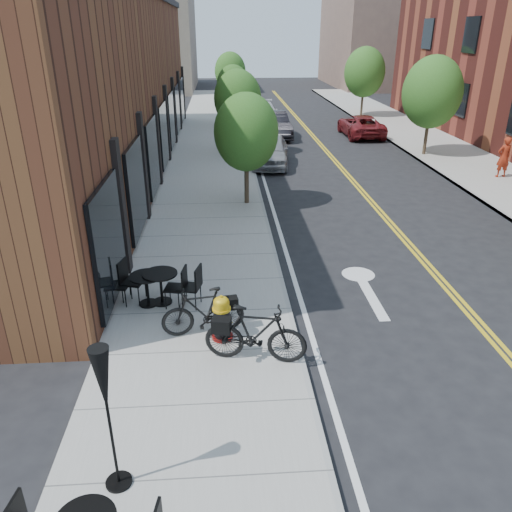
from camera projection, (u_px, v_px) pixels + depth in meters
name	position (u px, v px, depth m)	size (l,w,h in m)	color
ground	(301.00, 352.00, 9.83)	(120.00, 120.00, 0.00)	black
sidewalk_near	(208.00, 196.00, 18.75)	(4.00, 70.00, 0.12)	#9E9B93
building_near	(98.00, 90.00, 20.66)	(5.00, 28.00, 7.00)	#4D2719
bg_building_left	(154.00, 37.00, 50.79)	(8.00, 14.00, 10.00)	#726656
bg_building_right	(380.00, 27.00, 53.71)	(10.00, 16.00, 12.00)	brown
tree_near_a	(246.00, 132.00, 16.87)	(2.20, 2.20, 3.81)	#382B1E
tree_near_b	(238.00, 99.00, 24.08)	(2.30, 2.30, 3.98)	#382B1E
tree_near_c	(233.00, 86.00, 31.42)	(2.10, 2.10, 3.67)	#382B1E
tree_near_d	(230.00, 71.00, 38.57)	(2.40, 2.40, 4.11)	#382B1E
tree_far_b	(432.00, 92.00, 23.62)	(2.80, 2.80, 4.62)	#382B1E
tree_far_c	(365.00, 72.00, 34.50)	(2.80, 2.80, 4.62)	#382B1E
fire_hydrant	(222.00, 318.00, 9.88)	(0.44, 0.44, 0.97)	maroon
bicycle_left	(203.00, 311.00, 10.03)	(0.48, 1.69, 1.02)	black
bicycle_right	(255.00, 334.00, 9.16)	(0.54, 1.91, 1.15)	black
bistro_set_b	(161.00, 283.00, 11.17)	(1.85, 0.95, 0.97)	black
bistro_set_c	(147.00, 285.00, 11.11)	(1.78, 0.87, 0.94)	black
patio_umbrella	(104.00, 390.00, 6.19)	(0.36, 0.36, 2.23)	black
parked_car_a	(270.00, 151.00, 22.97)	(1.62, 4.02, 1.37)	gray
parked_car_b	(273.00, 125.00, 28.95)	(1.52, 4.37, 1.44)	black
parked_car_c	(264.00, 113.00, 33.53)	(1.83, 4.51, 1.31)	silver
parked_car_far	(361.00, 126.00, 29.26)	(2.06, 4.46, 1.24)	maroon
pedestrian	(504.00, 157.00, 20.67)	(0.61, 0.40, 1.66)	maroon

